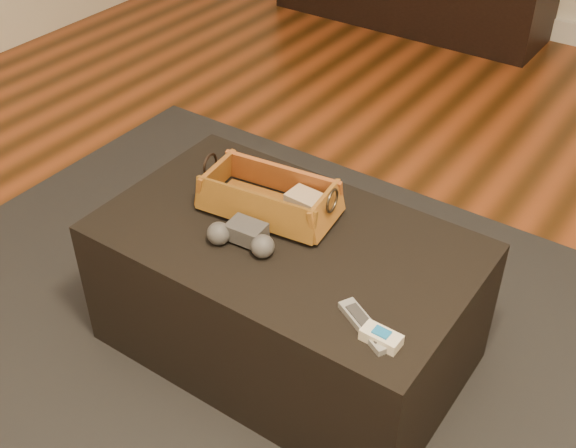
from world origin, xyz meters
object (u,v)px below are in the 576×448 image
Objects in this scene: tv_remote at (261,205)px; game_controller at (243,237)px; cream_gadget at (381,337)px; ottoman at (286,294)px; silver_remote at (365,325)px; wicker_basket at (269,198)px.

game_controller is (0.05, -0.14, 0.01)m from tv_remote.
ottoman is at bearing 153.54° from cream_gadget.
silver_remote is (0.34, -0.18, 0.22)m from ottoman.
ottoman is at bearing 55.61° from game_controller.
game_controller is at bearing 168.93° from silver_remote.
tv_remote is at bearing 154.57° from cream_gadget.
ottoman is 0.28m from wicker_basket.
silver_remote is at bearing -28.69° from wicker_basket.
cream_gadget reaches higher than ottoman.
wicker_basket is (-0.10, 0.06, 0.25)m from ottoman.
tv_remote is (-0.12, 0.05, 0.23)m from ottoman.
wicker_basket is at bearing 151.31° from silver_remote.
ottoman is 5.07× the size of tv_remote.
ottoman is 0.26m from tv_remote.
wicker_basket is 0.16m from game_controller.
silver_remote is (0.46, -0.22, -0.01)m from tv_remote.
cream_gadget is (0.39, -0.19, 0.22)m from ottoman.
silver_remote is at bearing -39.23° from tv_remote.
ottoman is 10.95× the size of cream_gadget.
ottoman is 0.44m from silver_remote.
cream_gadget is (0.05, -0.02, 0.01)m from silver_remote.
game_controller is (0.03, -0.16, -0.01)m from wicker_basket.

